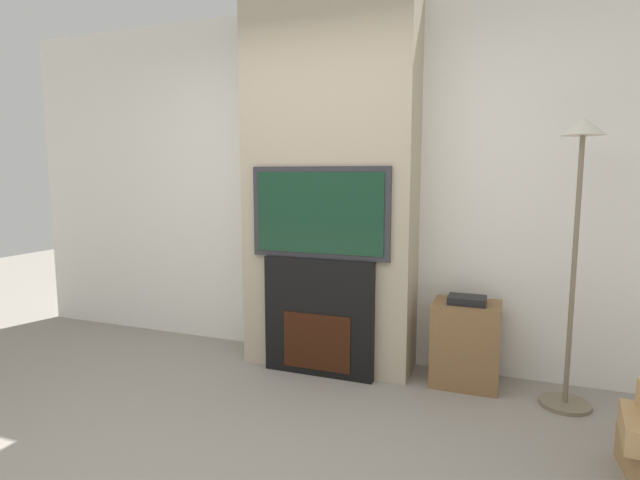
{
  "coord_description": "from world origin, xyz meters",
  "views": [
    {
      "loc": [
        1.23,
        -1.66,
        1.43
      ],
      "look_at": [
        0.0,
        1.59,
        0.98
      ],
      "focal_mm": 28.0,
      "sensor_mm": 36.0,
      "label": 1
    }
  ],
  "objects_px": {
    "fireplace": "(320,317)",
    "floor_lamp": "(577,216)",
    "media_stand": "(466,343)",
    "television": "(320,213)"
  },
  "relations": [
    {
      "from": "fireplace",
      "to": "television",
      "type": "xyz_separation_m",
      "value": [
        0.0,
        -0.0,
        0.75
      ]
    },
    {
      "from": "television",
      "to": "media_stand",
      "type": "distance_m",
      "value": 1.34
    },
    {
      "from": "fireplace",
      "to": "television",
      "type": "relative_size",
      "value": 0.84
    },
    {
      "from": "media_stand",
      "to": "fireplace",
      "type": "bearing_deg",
      "value": -170.46
    },
    {
      "from": "fireplace",
      "to": "media_stand",
      "type": "height_order",
      "value": "fireplace"
    },
    {
      "from": "fireplace",
      "to": "floor_lamp",
      "type": "relative_size",
      "value": 0.48
    },
    {
      "from": "television",
      "to": "floor_lamp",
      "type": "height_order",
      "value": "floor_lamp"
    },
    {
      "from": "fireplace",
      "to": "floor_lamp",
      "type": "bearing_deg",
      "value": 1.96
    },
    {
      "from": "media_stand",
      "to": "television",
      "type": "bearing_deg",
      "value": -170.34
    },
    {
      "from": "fireplace",
      "to": "media_stand",
      "type": "bearing_deg",
      "value": 9.54
    }
  ]
}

